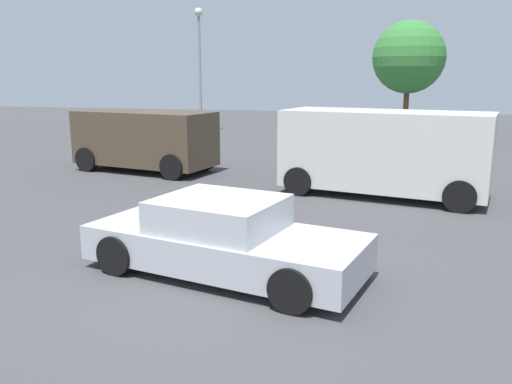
{
  "coord_description": "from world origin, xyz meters",
  "views": [
    {
      "loc": [
        2.36,
        -7.42,
        3.08
      ],
      "look_at": [
        -0.04,
        2.12,
        0.9
      ],
      "focal_mm": 36.62,
      "sensor_mm": 36.0,
      "label": 1
    }
  ],
  "objects_px": {
    "pedestrian": "(284,144)",
    "light_post_near": "(199,50)",
    "sedan_foreground": "(224,239)",
    "dog": "(180,213)",
    "van_white": "(384,151)",
    "suv_dark": "(144,139)"
  },
  "relations": [
    {
      "from": "sedan_foreground",
      "to": "suv_dark",
      "type": "relative_size",
      "value": 0.96
    },
    {
      "from": "suv_dark",
      "to": "van_white",
      "type": "bearing_deg",
      "value": 178.25
    },
    {
      "from": "pedestrian",
      "to": "light_post_near",
      "type": "relative_size",
      "value": 0.25
    },
    {
      "from": "sedan_foreground",
      "to": "light_post_near",
      "type": "bearing_deg",
      "value": 124.04
    },
    {
      "from": "dog",
      "to": "van_white",
      "type": "bearing_deg",
      "value": -72.5
    },
    {
      "from": "suv_dark",
      "to": "light_post_near",
      "type": "distance_m",
      "value": 12.84
    },
    {
      "from": "pedestrian",
      "to": "suv_dark",
      "type": "bearing_deg",
      "value": 176.42
    },
    {
      "from": "pedestrian",
      "to": "sedan_foreground",
      "type": "bearing_deg",
      "value": -94.78
    },
    {
      "from": "van_white",
      "to": "light_post_near",
      "type": "distance_m",
      "value": 17.61
    },
    {
      "from": "dog",
      "to": "suv_dark",
      "type": "relative_size",
      "value": 0.13
    },
    {
      "from": "dog",
      "to": "pedestrian",
      "type": "xyz_separation_m",
      "value": [
        0.96,
        6.35,
        0.73
      ]
    },
    {
      "from": "dog",
      "to": "pedestrian",
      "type": "bearing_deg",
      "value": -35.28
    },
    {
      "from": "sedan_foreground",
      "to": "light_post_near",
      "type": "relative_size",
      "value": 0.7
    },
    {
      "from": "suv_dark",
      "to": "light_post_near",
      "type": "xyz_separation_m",
      "value": [
        -2.45,
        12.12,
        3.44
      ]
    },
    {
      "from": "van_white",
      "to": "pedestrian",
      "type": "relative_size",
      "value": 3.29
    },
    {
      "from": "sedan_foreground",
      "to": "dog",
      "type": "bearing_deg",
      "value": 139.26
    },
    {
      "from": "light_post_near",
      "to": "dog",
      "type": "bearing_deg",
      "value": -71.33
    },
    {
      "from": "dog",
      "to": "pedestrian",
      "type": "relative_size",
      "value": 0.38
    },
    {
      "from": "dog",
      "to": "light_post_near",
      "type": "height_order",
      "value": "light_post_near"
    },
    {
      "from": "pedestrian",
      "to": "dog",
      "type": "bearing_deg",
      "value": -108.38
    },
    {
      "from": "van_white",
      "to": "pedestrian",
      "type": "bearing_deg",
      "value": -25.01
    },
    {
      "from": "van_white",
      "to": "sedan_foreground",
      "type": "bearing_deg",
      "value": 81.76
    }
  ]
}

